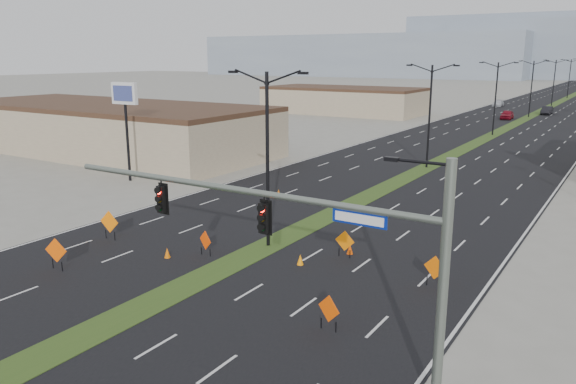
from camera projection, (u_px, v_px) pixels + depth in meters
The scene contains 28 objects.
ground at pixel (104, 327), 22.99m from camera, with size 600.00×600.00×0.00m, color gray.
road_surface at pixel (532, 115), 105.13m from camera, with size 25.00×400.00×0.02m, color black.
median_strip at pixel (532, 115), 105.13m from camera, with size 2.00×400.00×0.04m, color #314F1C.
building_sw_near at pixel (107, 130), 65.22m from camera, with size 40.00×16.00×5.00m, color tan.
building_sw_far at pixel (344, 101), 108.90m from camera, with size 30.00×14.00×4.50m, color tan.
mesa_west at pixel (361, 56), 312.70m from camera, with size 180.00×50.00×22.00m, color gray.
mesa_backdrop at pixel (548, 46), 297.65m from camera, with size 140.00×50.00×32.00m, color gray.
signal_mast at pixel (309, 238), 19.06m from camera, with size 16.30×0.60×8.00m.
streetlight_0 at pixel (267, 155), 31.57m from camera, with size 5.15×0.24×10.02m.
streetlight_1 at pixel (430, 113), 54.57m from camera, with size 5.15×0.24×10.02m.
streetlight_2 at pixel (496, 96), 77.57m from camera, with size 5.15×0.24×10.02m.
streetlight_3 at pixel (531, 87), 100.57m from camera, with size 5.15×0.24×10.02m.
streetlight_4 at pixel (554, 81), 123.57m from camera, with size 5.15×0.24×10.02m.
streetlight_5 at pixel (569, 77), 146.57m from camera, with size 5.15×0.24×10.02m.
car_left at pixel (507, 115), 98.57m from camera, with size 1.86×4.63×1.58m, color maroon.
car_mid at pixel (547, 110), 106.46m from camera, with size 1.62×4.64×1.53m, color black.
car_far at pixel (498, 103), 123.57m from camera, with size 1.93×4.74×1.37m, color silver.
construction_sign_0 at pixel (56, 251), 28.90m from camera, with size 1.26×0.39×1.73m.
construction_sign_1 at pixel (109, 223), 33.72m from camera, with size 1.35×0.20×1.80m.
construction_sign_2 at pixel (205, 241), 31.03m from camera, with size 1.05×0.37×1.44m.
construction_sign_3 at pixel (345, 242), 30.76m from camera, with size 1.15×0.05×1.54m.
construction_sign_4 at pixel (435, 269), 26.79m from camera, with size 1.16×0.33×1.58m.
construction_sign_5 at pixel (329, 310), 22.49m from camera, with size 1.12×0.37×1.54m.
cone_0 at pixel (167, 253), 30.81m from camera, with size 0.35×0.35×0.58m, color #E36404.
cone_1 at pixel (350, 249), 31.39m from camera, with size 0.37×0.37×0.61m, color #D64404.
cone_2 at pixel (300, 260), 29.77m from camera, with size 0.36×0.36×0.60m, color orange.
cone_3 at pixel (279, 193), 44.34m from camera, with size 0.34×0.34×0.57m, color #E56404.
pole_sign_west at pixel (125, 102), 48.41m from camera, with size 2.82×0.45×8.64m.
Camera 1 is at (17.64, -13.73, 10.81)m, focal length 35.00 mm.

